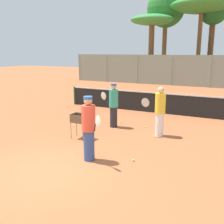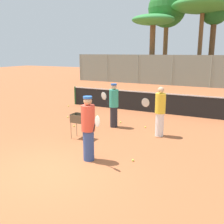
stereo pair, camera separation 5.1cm
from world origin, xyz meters
The scene contains 18 objects.
ground_plane centered at (0.00, 0.00, 0.00)m, with size 80.00×80.00×0.00m, color #B26038.
tennis_net centered at (0.00, 7.85, 0.56)m, with size 9.26×0.10×1.07m.
back_fence centered at (0.00, 19.39, 1.41)m, with size 23.87×0.08×2.81m.
tree_0 centered at (-4.36, 21.34, 5.91)m, with size 4.25×4.25×6.72m.
tree_1 centered at (0.15, 22.43, 7.29)m, with size 5.85×5.85×8.10m.
tree_2 centered at (1.12, 23.60, 6.70)m, with size 2.77×2.77×8.40m.
tree_3 centered at (-3.58, 23.43, 7.39)m, with size 3.91×3.91×9.44m.
player_white_outfit centered at (-0.35, 4.54, 0.95)m, with size 0.92×0.38×1.83m.
player_red_cap centered at (0.55, 1.11, 0.98)m, with size 0.85×0.61×1.89m.
player_yellow_shirt centered at (1.71, 4.24, 0.95)m, with size 0.85×0.60×1.86m.
ball_cart centered at (-0.78, 2.64, 0.68)m, with size 0.56×0.41×0.91m.
tennis_ball_0 centered at (-4.55, 7.09, 0.03)m, with size 0.07×0.07×0.07m, color #D1E54C.
tennis_ball_1 centered at (1.74, 1.61, 0.03)m, with size 0.07×0.07×0.07m, color #D1E54C.
tennis_ball_2 centered at (0.90, 5.00, 0.03)m, with size 0.07×0.07×0.07m, color #D1E54C.
tennis_ball_3 centered at (-1.86, 3.81, 0.03)m, with size 0.07×0.07×0.07m, color #D1E54C.
tennis_ball_4 centered at (-0.36, 5.24, 0.03)m, with size 0.07×0.07×0.07m, color #D1E54C.
tennis_ball_5 centered at (-3.02, 4.94, 0.03)m, with size 0.07×0.07×0.07m, color #D1E54C.
parked_car centered at (-4.34, 24.12, 0.66)m, with size 4.20×1.70×1.60m.
Camera 2 is at (4.40, -4.98, 3.11)m, focal length 42.00 mm.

